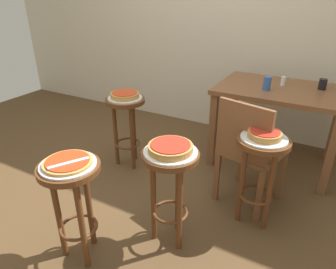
% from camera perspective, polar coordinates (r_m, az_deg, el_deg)
% --- Properties ---
extents(ground_plane, '(6.00, 6.00, 0.00)m').
position_cam_1_polar(ground_plane, '(2.56, -5.73, -11.07)').
color(ground_plane, brown).
extents(stool_foreground, '(0.35, 0.35, 0.66)m').
position_cam_1_polar(stool_foreground, '(1.85, -17.33, -10.29)').
color(stool_foreground, '#5B3319').
rests_on(stool_foreground, ground_plane).
extents(serving_plate_foreground, '(0.31, 0.31, 0.01)m').
position_cam_1_polar(serving_plate_foreground, '(1.75, -18.13, -5.35)').
color(serving_plate_foreground, silver).
rests_on(serving_plate_foreground, stool_foreground).
extents(pizza_foreground, '(0.27, 0.27, 0.02)m').
position_cam_1_polar(pizza_foreground, '(1.75, -18.20, -4.90)').
color(pizza_foreground, tan).
rests_on(pizza_foreground, serving_plate_foreground).
extents(stool_middle, '(0.35, 0.35, 0.66)m').
position_cam_1_polar(stool_middle, '(1.89, 0.45, -8.21)').
color(stool_middle, '#5B3319').
rests_on(stool_middle, ground_plane).
extents(serving_plate_middle, '(0.32, 0.32, 0.01)m').
position_cam_1_polar(serving_plate_middle, '(1.79, 0.47, -3.27)').
color(serving_plate_middle, white).
rests_on(serving_plate_middle, stool_middle).
extents(pizza_middle, '(0.26, 0.26, 0.05)m').
position_cam_1_polar(pizza_middle, '(1.78, 0.47, -2.47)').
color(pizza_middle, '#B78442').
rests_on(pizza_middle, serving_plate_middle).
extents(stool_leftside, '(0.35, 0.35, 0.66)m').
position_cam_1_polar(stool_leftside, '(2.13, 16.82, -5.16)').
color(stool_leftside, '#5B3319').
rests_on(stool_leftside, ground_plane).
extents(serving_plate_leftside, '(0.30, 0.30, 0.01)m').
position_cam_1_polar(serving_plate_leftside, '(2.04, 17.48, -0.67)').
color(serving_plate_leftside, silver).
rests_on(serving_plate_leftside, stool_leftside).
extents(pizza_leftside, '(0.21, 0.21, 0.05)m').
position_cam_1_polar(pizza_leftside, '(2.03, 17.59, 0.05)').
color(pizza_leftside, '#B78442').
rests_on(pizza_leftside, serving_plate_leftside).
extents(stool_rear, '(0.35, 0.35, 0.66)m').
position_cam_1_polar(stool_rear, '(2.76, -7.79, 3.10)').
color(stool_rear, '#5B3319').
rests_on(stool_rear, ground_plane).
extents(serving_plate_rear, '(0.30, 0.30, 0.01)m').
position_cam_1_polar(serving_plate_rear, '(2.70, -8.03, 6.76)').
color(serving_plate_rear, silver).
rests_on(serving_plate_rear, stool_rear).
extents(pizza_rear, '(0.25, 0.25, 0.05)m').
position_cam_1_polar(pizza_rear, '(2.69, -8.07, 7.33)').
color(pizza_rear, tan).
rests_on(pizza_rear, serving_plate_rear).
extents(dining_table, '(1.07, 0.74, 0.74)m').
position_cam_1_polar(dining_table, '(2.89, 20.05, 6.10)').
color(dining_table, brown).
rests_on(dining_table, ground_plane).
extents(cup_near_edge, '(0.06, 0.06, 0.11)m').
position_cam_1_polar(cup_near_edge, '(2.74, 18.00, 9.07)').
color(cup_near_edge, '#3360B2').
rests_on(cup_near_edge, dining_table).
extents(cup_far_edge, '(0.07, 0.07, 0.09)m').
position_cam_1_polar(cup_far_edge, '(2.94, 26.90, 8.37)').
color(cup_far_edge, black).
rests_on(cup_far_edge, dining_table).
extents(condiment_shaker, '(0.04, 0.04, 0.08)m').
position_cam_1_polar(condiment_shaker, '(2.92, 20.69, 9.30)').
color(condiment_shaker, white).
rests_on(condiment_shaker, dining_table).
extents(wooden_chair, '(0.49, 0.49, 0.85)m').
position_cam_1_polar(wooden_chair, '(2.29, 14.84, -2.75)').
color(wooden_chair, brown).
rests_on(wooden_chair, ground_plane).
extents(pizza_server_knife, '(0.13, 0.20, 0.01)m').
position_cam_1_polar(pizza_server_knife, '(1.71, -18.03, -5.05)').
color(pizza_server_knife, silver).
rests_on(pizza_server_knife, pizza_foreground).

